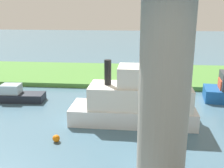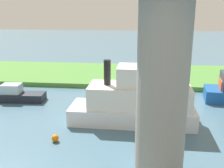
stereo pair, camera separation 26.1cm
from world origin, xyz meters
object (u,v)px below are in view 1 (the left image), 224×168
object	(u,v)px
bridge_pylon	(164,89)
mooring_post	(124,77)
person_on_bank	(170,78)
motorboat_red	(17,95)
motorboat_white	(137,100)
marker_buoy	(56,138)

from	to	relation	value
bridge_pylon	mooring_post	bearing A→B (deg)	-80.49
person_on_bank	motorboat_red	world-z (taller)	person_on_bank
mooring_post	motorboat_red	xyz separation A→B (m)	(10.09, 6.87, -0.28)
person_on_bank	mooring_post	distance (m)	5.29
bridge_pylon	person_on_bank	world-z (taller)	bridge_pylon
mooring_post	motorboat_white	xyz separation A→B (m)	(-1.61, 10.88, 0.98)
person_on_bank	mooring_post	xyz separation A→B (m)	(5.16, -1.12, -0.33)
motorboat_white	motorboat_red	bearing A→B (deg)	-18.93
mooring_post	marker_buoy	world-z (taller)	mooring_post
motorboat_red	mooring_post	bearing A→B (deg)	-145.76
motorboat_red	marker_buoy	distance (m)	10.10
bridge_pylon	motorboat_white	distance (m)	7.66
bridge_pylon	person_on_bank	bearing A→B (deg)	-97.44
mooring_post	person_on_bank	bearing A→B (deg)	167.80
mooring_post	marker_buoy	bearing A→B (deg)	75.58
bridge_pylon	person_on_bank	xyz separation A→B (m)	(-2.18, -16.68, -3.64)
bridge_pylon	motorboat_red	bearing A→B (deg)	-39.88
motorboat_white	marker_buoy	world-z (taller)	motorboat_white
person_on_bank	mooring_post	bearing A→B (deg)	-12.20
person_on_bank	marker_buoy	world-z (taller)	person_on_bank
bridge_pylon	motorboat_red	size ratio (longest dim) A/B	1.91
mooring_post	motorboat_red	size ratio (longest dim) A/B	0.15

